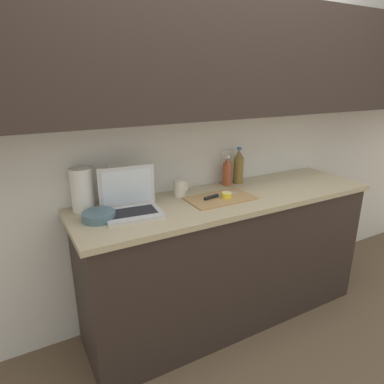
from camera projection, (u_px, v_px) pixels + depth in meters
ground_plane at (226, 314)px, 2.53m from camera, size 12.00×12.00×0.00m
wall_back at (214, 94)px, 2.22m from camera, size 5.20×0.38×2.60m
counter_unit at (229, 257)px, 2.39m from camera, size 2.04×0.59×0.92m
laptop at (130, 202)px, 1.95m from camera, size 0.35×0.27×0.26m
cutting_board at (220, 198)px, 2.19m from camera, size 0.43×0.25×0.01m
knife at (215, 196)px, 2.18m from camera, size 0.28×0.08×0.02m
lemon_half_cut at (226, 195)px, 2.18m from camera, size 0.07×0.07×0.04m
bottle_green_soda at (238, 167)px, 2.48m from camera, size 0.07×0.07×0.27m
bottle_oil_tall at (227, 172)px, 2.44m from camera, size 0.07×0.07×0.22m
measuring_cup at (180, 188)px, 2.23m from camera, size 0.10×0.08×0.11m
bowl_white at (99, 216)px, 1.86m from camera, size 0.18×0.18×0.05m
paper_towel_roll at (82, 189)px, 1.97m from camera, size 0.13×0.13×0.25m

